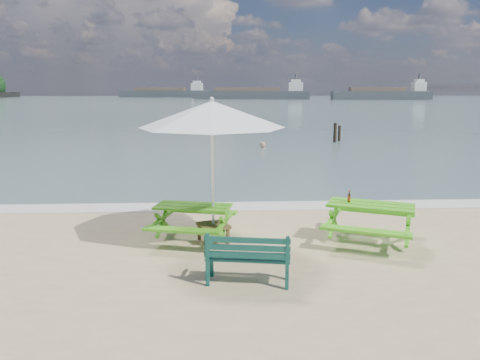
{
  "coord_description": "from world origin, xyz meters",
  "views": [
    {
      "loc": [
        -0.91,
        -6.87,
        2.96
      ],
      "look_at": [
        -0.44,
        3.0,
        1.0
      ],
      "focal_mm": 35.0,
      "sensor_mm": 36.0,
      "label": 1
    }
  ],
  "objects_px": {
    "side_table": "(213,232)",
    "park_bench": "(248,267)",
    "picnic_table_right": "(370,224)",
    "picnic_table_left": "(193,223)",
    "patio_umbrella": "(212,114)",
    "beer_bottle": "(349,198)",
    "swimmer": "(262,158)"
  },
  "relations": [
    {
      "from": "picnic_table_right",
      "to": "beer_bottle",
      "type": "xyz_separation_m",
      "value": [
        -0.38,
        0.17,
        0.47
      ]
    },
    {
      "from": "park_bench",
      "to": "patio_umbrella",
      "type": "distance_m",
      "value": 3.03
    },
    {
      "from": "side_table",
      "to": "patio_umbrella",
      "type": "xyz_separation_m",
      "value": [
        0.0,
        -0.0,
        2.28
      ]
    },
    {
      "from": "patio_umbrella",
      "to": "beer_bottle",
      "type": "height_order",
      "value": "patio_umbrella"
    },
    {
      "from": "picnic_table_left",
      "to": "swimmer",
      "type": "bearing_deg",
      "value": 79.11
    },
    {
      "from": "side_table",
      "to": "beer_bottle",
      "type": "bearing_deg",
      "value": -0.26
    },
    {
      "from": "park_bench",
      "to": "swimmer",
      "type": "height_order",
      "value": "park_bench"
    },
    {
      "from": "picnic_table_right",
      "to": "beer_bottle",
      "type": "distance_m",
      "value": 0.63
    },
    {
      "from": "side_table",
      "to": "park_bench",
      "type": "bearing_deg",
      "value": -74.6
    },
    {
      "from": "beer_bottle",
      "to": "swimmer",
      "type": "relative_size",
      "value": 0.15
    },
    {
      "from": "picnic_table_right",
      "to": "beer_bottle",
      "type": "relative_size",
      "value": 9.63
    },
    {
      "from": "picnic_table_left",
      "to": "patio_umbrella",
      "type": "xyz_separation_m",
      "value": [
        0.4,
        -0.14,
        2.13
      ]
    },
    {
      "from": "picnic_table_left",
      "to": "side_table",
      "type": "xyz_separation_m",
      "value": [
        0.4,
        -0.14,
        -0.15
      ]
    },
    {
      "from": "picnic_table_right",
      "to": "park_bench",
      "type": "relative_size",
      "value": 1.71
    },
    {
      "from": "picnic_table_right",
      "to": "patio_umbrella",
      "type": "xyz_separation_m",
      "value": [
        -3.03,
        0.18,
        2.1
      ]
    },
    {
      "from": "picnic_table_right",
      "to": "picnic_table_left",
      "type": "bearing_deg",
      "value": 174.71
    },
    {
      "from": "patio_umbrella",
      "to": "beer_bottle",
      "type": "bearing_deg",
      "value": -0.26
    },
    {
      "from": "picnic_table_right",
      "to": "beer_bottle",
      "type": "height_order",
      "value": "beer_bottle"
    },
    {
      "from": "park_bench",
      "to": "swimmer",
      "type": "xyz_separation_m",
      "value": [
        1.74,
        16.1,
        -0.71
      ]
    },
    {
      "from": "picnic_table_left",
      "to": "beer_bottle",
      "type": "xyz_separation_m",
      "value": [
        3.04,
        -0.15,
        0.51
      ]
    },
    {
      "from": "picnic_table_left",
      "to": "side_table",
      "type": "distance_m",
      "value": 0.45
    },
    {
      "from": "picnic_table_left",
      "to": "patio_umbrella",
      "type": "bearing_deg",
      "value": -19.02
    },
    {
      "from": "picnic_table_right",
      "to": "patio_umbrella",
      "type": "relative_size",
      "value": 0.65
    },
    {
      "from": "picnic_table_left",
      "to": "side_table",
      "type": "bearing_deg",
      "value": -19.02
    },
    {
      "from": "picnic_table_left",
      "to": "park_bench",
      "type": "height_order",
      "value": "park_bench"
    },
    {
      "from": "picnic_table_left",
      "to": "picnic_table_right",
      "type": "xyz_separation_m",
      "value": [
        3.42,
        -0.32,
        0.03
      ]
    },
    {
      "from": "picnic_table_left",
      "to": "side_table",
      "type": "height_order",
      "value": "picnic_table_left"
    },
    {
      "from": "side_table",
      "to": "swimmer",
      "type": "bearing_deg",
      "value": 80.78
    },
    {
      "from": "picnic_table_left",
      "to": "picnic_table_right",
      "type": "distance_m",
      "value": 3.44
    },
    {
      "from": "picnic_table_left",
      "to": "picnic_table_right",
      "type": "relative_size",
      "value": 0.85
    },
    {
      "from": "picnic_table_left",
      "to": "picnic_table_right",
      "type": "bearing_deg",
      "value": -5.29
    },
    {
      "from": "side_table",
      "to": "beer_bottle",
      "type": "relative_size",
      "value": 2.97
    }
  ]
}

